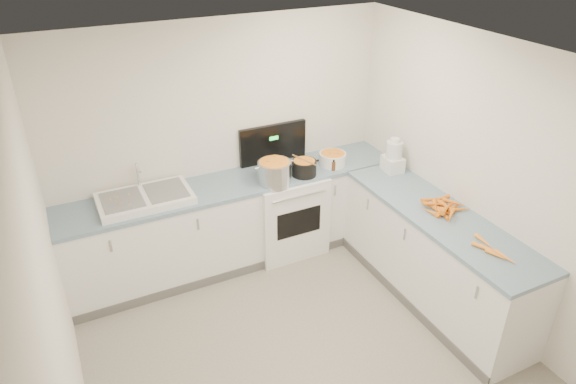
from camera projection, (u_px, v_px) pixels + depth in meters
name	position (u px, v px, depth m)	size (l,w,h in m)	color
floor	(314.00, 366.00, 4.29)	(3.50, 4.00, 0.00)	gray
ceiling	(324.00, 72.00, 3.08)	(3.50, 4.00, 0.00)	silver
wall_back	(223.00, 143.00, 5.25)	(3.50, 2.50, 0.00)	silver
wall_left	(58.00, 319.00, 3.01)	(4.00, 2.50, 0.00)	silver
wall_right	(498.00, 191.00, 4.36)	(4.00, 2.50, 0.00)	silver
counter_back	(237.00, 221.00, 5.40)	(3.50, 0.62, 0.94)	white
counter_right	(434.00, 256.00, 4.86)	(0.62, 2.20, 0.94)	white
stove	(285.00, 210.00, 5.59)	(0.76, 0.65, 1.36)	white
sink	(145.00, 198.00, 4.80)	(0.86, 0.52, 0.31)	white
steel_pot	(274.00, 173.00, 5.12)	(0.33, 0.33, 0.25)	silver
black_pot	(304.00, 169.00, 5.27)	(0.25, 0.25, 0.18)	black
wooden_spoon	(304.00, 160.00, 5.22)	(0.01, 0.01, 0.34)	#AD7A47
mixing_bowl	(333.00, 159.00, 5.49)	(0.29, 0.29, 0.13)	white
extract_bottle	(334.00, 166.00, 5.37)	(0.04, 0.04, 0.10)	#593319
spice_jar	(335.00, 164.00, 5.42)	(0.06, 0.06, 0.10)	#E5B266
food_processor	(393.00, 157.00, 5.31)	(0.20, 0.24, 0.37)	white
carrot_pile	(444.00, 207.00, 4.67)	(0.40, 0.43, 0.08)	orange
peeled_carrots	(491.00, 250.00, 4.11)	(0.15, 0.44, 0.04)	orange
peelings	(120.00, 200.00, 4.70)	(0.18, 0.24, 0.01)	tan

